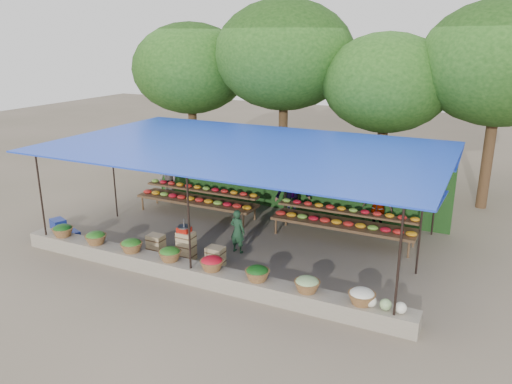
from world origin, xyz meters
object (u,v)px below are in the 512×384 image
at_px(crate_counter, 185,248).
at_px(vendor_seated, 237,231).
at_px(blue_crate_front, 58,224).
at_px(blue_crate_back, 72,235).
at_px(weighing_scale, 184,229).

bearing_deg(crate_counter, vendor_seated, 44.02).
bearing_deg(blue_crate_front, vendor_seated, 30.28).
relative_size(crate_counter, blue_crate_back, 5.18).
xyz_separation_m(weighing_scale, blue_crate_front, (-4.79, 0.13, -0.71)).
height_order(crate_counter, weighing_scale, weighing_scale).
height_order(weighing_scale, vendor_seated, vendor_seated).
height_order(vendor_seated, blue_crate_back, vendor_seated).
bearing_deg(blue_crate_front, weighing_scale, 20.20).
distance_m(vendor_seated, blue_crate_back, 4.98).
bearing_deg(blue_crate_back, blue_crate_front, 175.01).
height_order(crate_counter, vendor_seated, vendor_seated).
xyz_separation_m(weighing_scale, blue_crate_back, (-3.71, -0.36, -0.72)).
xyz_separation_m(crate_counter, blue_crate_front, (-4.80, 0.13, -0.16)).
bearing_deg(weighing_scale, blue_crate_back, -174.44).
xyz_separation_m(crate_counter, blue_crate_back, (-3.72, -0.36, -0.17)).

